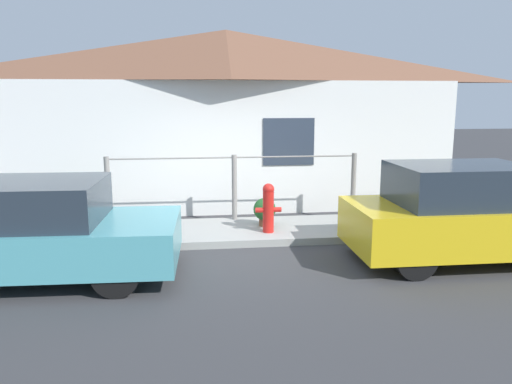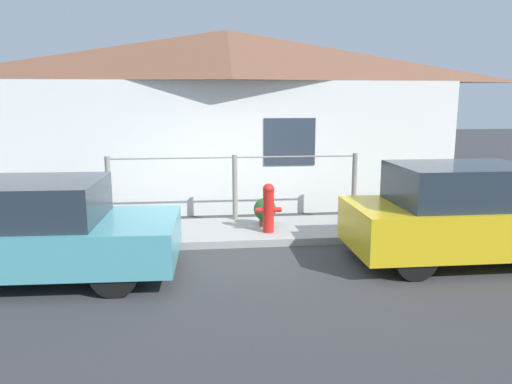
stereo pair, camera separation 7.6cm
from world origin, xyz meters
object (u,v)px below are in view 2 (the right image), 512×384
at_px(car_right, 465,215).
at_px(potted_plant_by_fence, 72,210).
at_px(car_left, 31,230).
at_px(fire_hydrant, 268,207).
at_px(potted_plant_near_hydrant, 265,210).

bearing_deg(car_right, potted_plant_by_fence, 159.44).
height_order(car_left, fire_hydrant, car_left).
xyz_separation_m(fire_hydrant, potted_plant_near_hydrant, (-0.00, 0.44, -0.16)).
relative_size(car_right, potted_plant_near_hydrant, 6.85).
height_order(fire_hydrant, potted_plant_by_fence, fire_hydrant).
bearing_deg(fire_hydrant, potted_plant_by_fence, 165.79).
distance_m(potted_plant_near_hydrant, potted_plant_by_fence, 3.62).
xyz_separation_m(potted_plant_near_hydrant, potted_plant_by_fence, (-3.59, 0.47, -0.01)).
bearing_deg(car_right, potted_plant_near_hydrant, 145.21).
bearing_deg(fire_hydrant, potted_plant_near_hydrant, 90.55).
xyz_separation_m(car_left, fire_hydrant, (3.53, 1.55, -0.10)).
height_order(car_left, car_right, car_right).
distance_m(car_right, potted_plant_near_hydrant, 3.46).
xyz_separation_m(car_left, potted_plant_near_hydrant, (3.53, 1.99, -0.26)).
relative_size(fire_hydrant, potted_plant_by_fence, 1.70).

